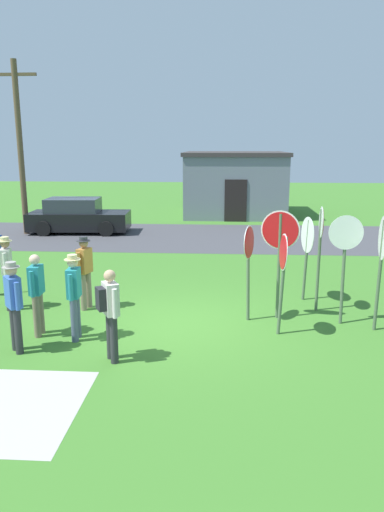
# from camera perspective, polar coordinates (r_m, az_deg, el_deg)

# --- Properties ---
(ground_plane) EXTENTS (80.00, 80.00, 0.00)m
(ground_plane) POSITION_cam_1_polar(r_m,az_deg,el_deg) (10.60, -2.21, -8.10)
(ground_plane) COLOR #3D7528
(street_asphalt) EXTENTS (60.00, 6.40, 0.01)m
(street_asphalt) POSITION_cam_1_polar(r_m,az_deg,el_deg) (20.44, 0.65, 2.27)
(street_asphalt) COLOR #424247
(street_asphalt) RESTS_ON ground
(building_background) EXTENTS (5.47, 5.70, 3.39)m
(building_background) POSITION_cam_1_polar(r_m,az_deg,el_deg) (27.13, 5.02, 8.50)
(building_background) COLOR slate
(building_background) RESTS_ON ground
(utility_pole) EXTENTS (1.80, 0.24, 7.16)m
(utility_pole) POSITION_cam_1_polar(r_m,az_deg,el_deg) (22.05, -19.53, 12.15)
(utility_pole) COLOR brown
(utility_pole) RESTS_ON ground
(parked_car_on_street) EXTENTS (4.38, 2.18, 1.51)m
(parked_car_on_street) POSITION_cam_1_polar(r_m,az_deg,el_deg) (21.94, -13.22, 4.48)
(parked_car_on_street) COLOR black
(parked_car_on_street) RESTS_ON ground
(stop_sign_center_cluster) EXTENTS (0.73, 0.18, 2.36)m
(stop_sign_center_cluster) POSITION_cam_1_polar(r_m,az_deg,el_deg) (10.79, 17.48, 0.59)
(stop_sign_center_cluster) COLOR #51664C
(stop_sign_center_cluster) RESTS_ON ground
(stop_sign_leaning_left) EXTENTS (0.16, 0.74, 2.09)m
(stop_sign_leaning_left) POSITION_cam_1_polar(r_m,az_deg,el_deg) (9.86, 10.60, -1.26)
(stop_sign_leaning_left) COLOR #51664C
(stop_sign_leaning_left) RESTS_ON ground
(stop_sign_nearest) EXTENTS (0.08, 0.70, 2.45)m
(stop_sign_nearest) POSITION_cam_1_polar(r_m,az_deg,el_deg) (11.44, 14.79, 1.69)
(stop_sign_nearest) COLOR #51664C
(stop_sign_nearest) RESTS_ON ground
(stop_sign_rear_right) EXTENTS (0.15, 0.89, 2.41)m
(stop_sign_rear_right) POSITION_cam_1_polar(r_m,az_deg,el_deg) (10.57, 21.36, 0.42)
(stop_sign_rear_right) COLOR #51664C
(stop_sign_rear_right) RESTS_ON ground
(stop_sign_low_front) EXTENTS (0.19, 0.87, 2.09)m
(stop_sign_low_front) POSITION_cam_1_polar(r_m,az_deg,el_deg) (12.22, 13.35, 1.43)
(stop_sign_low_front) COLOR #51664C
(stop_sign_low_front) RESTS_ON ground
(stop_sign_leaning_right) EXTENTS (0.81, 0.27, 2.43)m
(stop_sign_leaning_right) POSITION_cam_1_polar(r_m,az_deg,el_deg) (10.72, 10.25, 1.32)
(stop_sign_leaning_right) COLOR #51664C
(stop_sign_leaning_right) RESTS_ON ground
(stop_sign_far_back) EXTENTS (0.27, 0.70, 2.12)m
(stop_sign_far_back) POSITION_cam_1_polar(r_m,az_deg,el_deg) (10.56, 6.67, -0.06)
(stop_sign_far_back) COLOR #51664C
(stop_sign_far_back) RESTS_ON ground
(person_near_signs) EXTENTS (0.23, 0.57, 1.69)m
(person_near_signs) POSITION_cam_1_polar(r_m,az_deg,el_deg) (10.25, -17.75, -3.86)
(person_near_signs) COLOR #7A6B56
(person_near_signs) RESTS_ON ground
(person_on_left) EXTENTS (0.32, 0.55, 1.74)m
(person_on_left) POSITION_cam_1_polar(r_m,az_deg,el_deg) (12.09, -20.88, -1.40)
(person_on_left) COLOR #2D2D33
(person_on_left) RESTS_ON ground
(person_in_dark_shirt) EXTENTS (0.32, 0.57, 1.74)m
(person_in_dark_shirt) POSITION_cam_1_polar(r_m,az_deg,el_deg) (9.81, -13.66, -4.14)
(person_in_dark_shirt) COLOR #4C5670
(person_in_dark_shirt) RESTS_ON ground
(person_in_blue) EXTENTS (0.40, 0.45, 1.74)m
(person_in_blue) POSITION_cam_1_polar(r_m,az_deg,el_deg) (9.55, -20.17, -5.06)
(person_in_blue) COLOR #2D2D33
(person_in_blue) RESTS_ON ground
(person_with_sunhat) EXTENTS (0.46, 0.51, 1.69)m
(person_with_sunhat) POSITION_cam_1_polar(r_m,az_deg,el_deg) (8.72, -9.62, -6.14)
(person_with_sunhat) COLOR #2D2D33
(person_with_sunhat) RESTS_ON ground
(person_holding_notes) EXTENTS (0.32, 0.55, 1.74)m
(person_holding_notes) POSITION_cam_1_polar(r_m,az_deg,el_deg) (11.60, -12.46, -1.43)
(person_holding_notes) COLOR #7A6B56
(person_holding_notes) RESTS_ON ground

